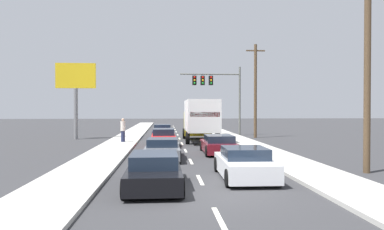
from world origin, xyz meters
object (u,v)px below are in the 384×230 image
(traffic_signal_mast, at_px, (213,85))
(pedestrian_near_corner, at_px, (123,130))
(car_navy, at_px, (163,132))
(car_red, at_px, (163,138))
(car_white, at_px, (244,164))
(car_maroon, at_px, (218,145))
(car_black, at_px, (154,171))
(roadside_billboard, at_px, (76,86))
(utility_pole_mid, at_px, (255,90))
(car_gray, at_px, (163,149))
(utility_pole_near, at_px, (367,54))
(box_truck, at_px, (200,118))

(traffic_signal_mast, distance_m, pedestrian_near_corner, 12.37)
(car_navy, relative_size, car_red, 0.93)
(pedestrian_near_corner, bearing_deg, car_red, -34.68)
(car_navy, bearing_deg, car_red, -89.14)
(car_white, height_order, traffic_signal_mast, traffic_signal_mast)
(car_maroon, height_order, pedestrian_near_corner, pedestrian_near_corner)
(car_black, relative_size, roadside_billboard, 0.66)
(pedestrian_near_corner, bearing_deg, car_navy, 59.60)
(roadside_billboard, relative_size, pedestrian_near_corner, 3.70)
(utility_pole_mid, xyz_separation_m, roadside_billboard, (-16.60, -0.48, 0.25))
(roadside_billboard, height_order, pedestrian_near_corner, roadside_billboard)
(car_maroon, bearing_deg, car_red, 124.83)
(car_gray, distance_m, car_maroon, 4.02)
(utility_pole_near, relative_size, pedestrian_near_corner, 5.31)
(utility_pole_mid, bearing_deg, car_red, -140.32)
(utility_pole_near, height_order, roadside_billboard, utility_pole_near)
(utility_pole_mid, bearing_deg, car_gray, -121.49)
(car_gray, bearing_deg, car_maroon, 32.29)
(box_truck, relative_size, car_maroon, 1.87)
(pedestrian_near_corner, bearing_deg, car_white, -67.03)
(car_navy, relative_size, traffic_signal_mast, 0.59)
(pedestrian_near_corner, bearing_deg, box_truck, 11.78)
(traffic_signal_mast, bearing_deg, roadside_billboard, -163.98)
(car_black, xyz_separation_m, roadside_billboard, (-7.65, 20.96, 4.26))
(roadside_billboard, distance_m, pedestrian_near_corner, 7.52)
(car_navy, bearing_deg, roadside_billboard, -174.52)
(car_red, relative_size, pedestrian_near_corner, 2.43)
(box_truck, relative_size, traffic_signal_mast, 1.13)
(box_truck, bearing_deg, car_maroon, -87.83)
(car_maroon, bearing_deg, car_gray, -147.71)
(car_gray, xyz_separation_m, utility_pole_mid, (8.70, 14.21, 4.05))
(car_navy, relative_size, box_truck, 0.52)
(utility_pole_near, bearing_deg, traffic_signal_mast, 99.16)
(pedestrian_near_corner, bearing_deg, car_gray, -70.98)
(car_black, distance_m, car_maroon, 10.06)
(car_maroon, xyz_separation_m, car_white, (-0.16, -8.07, 0.03))
(traffic_signal_mast, relative_size, utility_pole_mid, 0.80)
(car_maroon, relative_size, car_white, 0.99)
(car_red, distance_m, car_white, 13.32)
(car_black, height_order, roadside_billboard, roadside_billboard)
(car_red, xyz_separation_m, pedestrian_near_corner, (-3.20, 2.21, 0.47))
(roadside_billboard, bearing_deg, car_white, -60.47)
(car_gray, relative_size, roadside_billboard, 0.67)
(car_maroon, xyz_separation_m, traffic_signal_mast, (1.67, 15.31, 4.66))
(traffic_signal_mast, distance_m, utility_pole_near, 22.82)
(box_truck, bearing_deg, pedestrian_near_corner, -168.22)
(car_gray, distance_m, utility_pole_mid, 17.15)
(roadside_billboard, bearing_deg, car_maroon, -45.72)
(traffic_signal_mast, height_order, utility_pole_near, utility_pole_near)
(car_black, xyz_separation_m, utility_pole_mid, (8.94, 21.44, 4.02))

